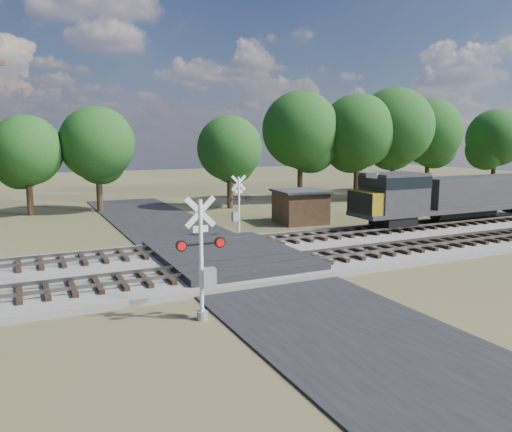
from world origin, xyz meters
TOP-DOWN VIEW (x-y plane):
  - ground at (0.00, 0.00)m, footprint 160.00×160.00m
  - ballast_bed at (10.00, 0.50)m, footprint 140.00×10.00m
  - road at (0.00, 0.00)m, footprint 7.00×60.00m
  - crossing_panel at (0.00, 0.50)m, footprint 7.00×9.00m
  - track_near at (3.12, -2.00)m, footprint 140.00×2.60m
  - track_far at (3.12, 3.00)m, footprint 140.00×2.60m
  - crossing_signal_near at (-3.96, -6.91)m, footprint 1.82×0.40m
  - crossing_signal_far at (3.19, 6.48)m, footprint 1.67×0.36m
  - equipment_shed at (9.90, 9.72)m, footprint 4.10×4.10m
  - treeline at (8.09, 20.20)m, footprint 80.49×12.14m

SIDE VIEW (x-z plane):
  - ground at x=0.00m, z-range 0.00..0.00m
  - road at x=0.00m, z-range 0.00..0.08m
  - ballast_bed at x=10.00m, z-range 0.00..0.30m
  - crossing_panel at x=0.00m, z-range 0.01..0.62m
  - track_near at x=3.12m, z-range 0.25..0.58m
  - track_far at x=3.12m, z-range 0.25..0.58m
  - equipment_shed at x=9.90m, z-range 0.02..2.59m
  - crossing_signal_far at x=3.19m, z-range -0.35..3.79m
  - crossing_signal_near at x=-3.96m, z-range -0.38..4.14m
  - treeline at x=8.09m, z-range 1.04..12.93m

